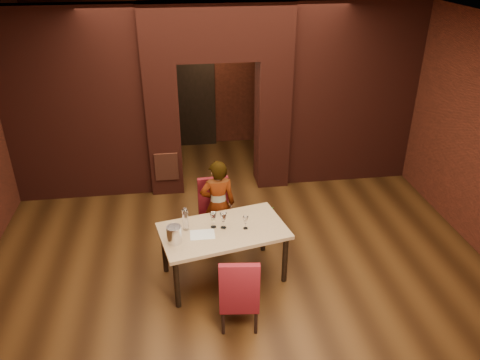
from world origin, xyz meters
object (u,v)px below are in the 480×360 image
object	(u,v)px
dining_table	(224,253)
water_bottle	(185,219)
wine_glass_b	(223,221)
wine_glass_c	(246,222)
person_seated	(218,205)
chair_far	(215,214)
wine_bucket	(174,235)
chair_near	(239,289)
wine_glass_a	(213,220)
potted_plant	(260,218)

from	to	relation	value
dining_table	water_bottle	bearing A→B (deg)	159.96
wine_glass_b	wine_glass_c	size ratio (longest dim) A/B	1.22
dining_table	person_seated	xyz separation A→B (m)	(0.00, 0.72, 0.32)
chair_far	wine_bucket	world-z (taller)	chair_far
chair_near	wine_glass_c	xyz separation A→B (m)	(0.20, 0.85, 0.35)
wine_glass_b	chair_far	bearing A→B (deg)	92.92
wine_glass_a	potted_plant	distance (m)	1.40
water_bottle	potted_plant	size ratio (longest dim) A/B	0.74
potted_plant	dining_table	bearing A→B (deg)	-123.20
chair_far	chair_near	bearing A→B (deg)	-89.40
wine_glass_a	wine_glass_b	world-z (taller)	wine_glass_b
chair_near	water_bottle	xyz separation A→B (m)	(-0.56, 0.94, 0.41)
dining_table	water_bottle	distance (m)	0.71
dining_table	wine_glass_c	world-z (taller)	wine_glass_c
dining_table	water_bottle	xyz separation A→B (m)	(-0.47, 0.07, 0.53)
wine_glass_b	potted_plant	size ratio (longest dim) A/B	0.53
chair_near	potted_plant	distance (m)	2.01
wine_glass_a	wine_glass_c	distance (m)	0.42
person_seated	wine_glass_b	world-z (taller)	person_seated
chair_near	wine_glass_a	bearing A→B (deg)	-71.03
dining_table	chair_near	world-z (taller)	chair_near
wine_bucket	potted_plant	xyz separation A→B (m)	(1.30, 1.23, -0.65)
wine_glass_a	chair_far	bearing A→B (deg)	83.16
dining_table	potted_plant	xyz separation A→B (m)	(0.67, 1.03, -0.16)
person_seated	water_bottle	size ratio (longest dim) A/B	4.46
chair_near	potted_plant	xyz separation A→B (m)	(0.59, 1.90, -0.28)
chair_near	wine_glass_a	world-z (taller)	chair_near
dining_table	wine_glass_a	world-z (taller)	wine_glass_a
person_seated	wine_glass_b	distance (m)	0.70
chair_far	wine_glass_c	distance (m)	0.95
wine_glass_b	potted_plant	bearing A→B (deg)	56.15
wine_glass_c	wine_glass_b	bearing A→B (deg)	168.94
wine_glass_c	wine_glass_a	bearing A→B (deg)	167.80
chair_far	wine_glass_c	bearing A→B (deg)	-72.20
wine_glass_b	wine_glass_c	distance (m)	0.28
wine_bucket	water_bottle	distance (m)	0.31
dining_table	person_seated	world-z (taller)	person_seated
wine_glass_b	potted_plant	xyz separation A→B (m)	(0.67, 0.99, -0.65)
person_seated	wine_bucket	distance (m)	1.12
chair_far	potted_plant	world-z (taller)	chair_far
wine_glass_c	wine_bucket	distance (m)	0.93
wine_glass_c	dining_table	bearing A→B (deg)	176.44
wine_glass_b	wine_glass_c	xyz separation A→B (m)	(0.28, -0.05, -0.02)
wine_glass_a	person_seated	bearing A→B (deg)	79.31
dining_table	wine_glass_b	size ratio (longest dim) A/B	7.24
dining_table	wine_glass_c	distance (m)	0.55
chair_near	wine_glass_b	size ratio (longest dim) A/B	4.47
wine_glass_b	wine_bucket	distance (m)	0.67
chair_far	water_bottle	world-z (taller)	water_bottle
chair_near	wine_glass_a	xyz separation A→B (m)	(-0.20, 0.94, 0.36)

